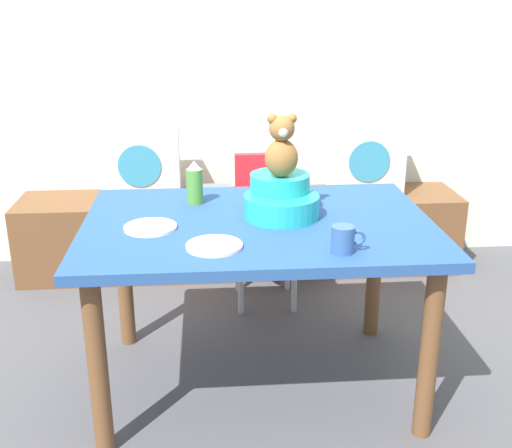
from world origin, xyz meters
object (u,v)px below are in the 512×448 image
at_px(infant_seat_teal, 281,198).
at_px(highchair, 265,209).
at_px(book_stack, 214,192).
at_px(teddy_bear, 282,147).
at_px(pillow_floral_right, 366,159).
at_px(dinner_plate_near, 150,227).
at_px(pillow_floral_left, 141,163).
at_px(dining_table, 258,244).
at_px(ketchup_bottle, 195,184).
at_px(dinner_plate_far, 214,246).
at_px(coffee_mug, 344,239).

bearing_deg(infant_seat_teal, highchair, 89.48).
relative_size(book_stack, teddy_bear, 0.80).
bearing_deg(pillow_floral_right, dinner_plate_near, -132.25).
distance_m(pillow_floral_left, dining_table, 1.34).
xyz_separation_m(book_stack, teddy_bear, (0.25, -1.17, 0.53)).
height_order(pillow_floral_right, ketchup_bottle, ketchup_bottle).
bearing_deg(infant_seat_teal, pillow_floral_right, 60.85).
relative_size(infant_seat_teal, teddy_bear, 1.32).
xyz_separation_m(dining_table, teddy_bear, (0.10, 0.06, 0.38)).
distance_m(dining_table, ketchup_bottle, 0.39).
distance_m(teddy_bear, dinner_plate_near, 0.59).
height_order(infant_seat_teal, dinner_plate_far, infant_seat_teal).
distance_m(pillow_floral_left, ketchup_bottle, 1.03).
bearing_deg(pillow_floral_right, dinner_plate_far, -121.73).
bearing_deg(dinner_plate_far, dining_table, 56.84).
height_order(book_stack, teddy_bear, teddy_bear).
xyz_separation_m(dining_table, dinner_plate_far, (-0.18, -0.27, 0.10)).
bearing_deg(pillow_floral_right, ketchup_bottle, -135.61).
bearing_deg(book_stack, teddy_bear, -77.80).
bearing_deg(pillow_floral_left, dinner_plate_far, -74.94).
bearing_deg(dining_table, book_stack, 97.26).
distance_m(highchair, dinner_plate_near, 1.02).
height_order(pillow_floral_right, infant_seat_teal, same).
bearing_deg(dinner_plate_far, coffee_mug, -10.32).
bearing_deg(coffee_mug, highchair, 98.05).
relative_size(pillow_floral_left, dinner_plate_far, 2.20).
bearing_deg(infant_seat_teal, teddy_bear, -90.00).
height_order(book_stack, dining_table, dining_table).
height_order(pillow_floral_left, dining_table, pillow_floral_left).
relative_size(teddy_bear, ketchup_bottle, 1.35).
height_order(coffee_mug, dinner_plate_far, coffee_mug).
xyz_separation_m(pillow_floral_right, infant_seat_teal, (-0.64, -1.15, 0.13)).
bearing_deg(highchair, pillow_floral_left, 148.40).
height_order(pillow_floral_left, dinner_plate_far, pillow_floral_left).
relative_size(pillow_floral_left, infant_seat_teal, 1.33).
bearing_deg(highchair, ketchup_bottle, -122.67).
height_order(ketchup_bottle, dinner_plate_far, ketchup_bottle).
bearing_deg(dining_table, pillow_floral_right, 58.60).
relative_size(pillow_floral_right, dinner_plate_far, 2.20).
bearing_deg(pillow_floral_left, ketchup_bottle, -71.41).
distance_m(pillow_floral_left, teddy_bear, 1.37).
bearing_deg(teddy_bear, infant_seat_teal, 90.00).
xyz_separation_m(pillow_floral_right, coffee_mug, (-0.47, -1.55, 0.11)).
xyz_separation_m(pillow_floral_right, ketchup_bottle, (-0.98, -0.96, 0.15)).
xyz_separation_m(dining_table, ketchup_bottle, (-0.25, 0.24, 0.18)).
xyz_separation_m(pillow_floral_left, teddy_bear, (0.67, -1.15, 0.34)).
xyz_separation_m(pillow_floral_left, infant_seat_teal, (0.67, -1.15, 0.13)).
bearing_deg(coffee_mug, ketchup_bottle, 130.94).
bearing_deg(teddy_bear, book_stack, 102.20).
height_order(dining_table, dinner_plate_near, dinner_plate_near).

